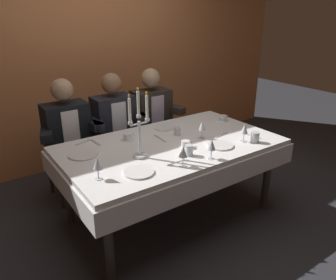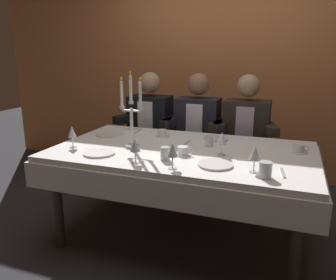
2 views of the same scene
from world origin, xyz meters
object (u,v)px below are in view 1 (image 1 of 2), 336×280
(dinner_plate_0, at_px, (164,127))
(dinner_plate_1, at_px, (83,154))
(coffee_cup_0, at_px, (127,137))
(seated_diner_0, at_px, (67,129))
(wine_glass_1, at_px, (212,145))
(wine_glass_4, at_px, (244,129))
(dinner_plate_2, at_px, (220,145))
(water_tumbler_0, at_px, (189,150))
(wine_glass_0, at_px, (202,126))
(seated_diner_2, at_px, (151,113))
(seated_diner_1, at_px, (113,120))
(dinner_plate_3, at_px, (139,172))
(coffee_cup_2, at_px, (186,144))
(water_tumbler_1, at_px, (255,137))
(coffee_cup_1, at_px, (223,118))
(water_tumbler_2, at_px, (177,131))
(dining_table, at_px, (171,155))
(wine_glass_3, at_px, (97,164))
(candelabra, at_px, (139,130))
(wine_glass_2, at_px, (183,152))

(dinner_plate_0, relative_size, dinner_plate_1, 0.86)
(coffee_cup_0, bearing_deg, seated_diner_0, 121.14)
(dinner_plate_0, xyz_separation_m, wine_glass_1, (-0.10, -0.80, 0.11))
(wine_glass_4, distance_m, seated_diner_0, 1.71)
(wine_glass_1, height_order, coffee_cup_0, wine_glass_1)
(dinner_plate_2, distance_m, wine_glass_1, 0.30)
(water_tumbler_0, bearing_deg, dinner_plate_2, -0.44)
(dinner_plate_0, bearing_deg, coffee_cup_0, -171.84)
(wine_glass_0, relative_size, wine_glass_4, 1.00)
(wine_glass_0, distance_m, seated_diner_0, 1.34)
(wine_glass_1, distance_m, coffee_cup_0, 0.82)
(wine_glass_0, distance_m, seated_diner_2, 0.96)
(dinner_plate_2, xyz_separation_m, seated_diner_1, (-0.43, 1.19, -0.01))
(wine_glass_4, relative_size, seated_diner_1, 0.13)
(dinner_plate_2, bearing_deg, dinner_plate_3, -177.86)
(dinner_plate_0, distance_m, coffee_cup_2, 0.52)
(dinner_plate_2, distance_m, water_tumbler_0, 0.34)
(dinner_plate_1, bearing_deg, dinner_plate_3, -68.20)
(seated_diner_0, height_order, seated_diner_1, same)
(dinner_plate_1, bearing_deg, wine_glass_1, -38.68)
(dinner_plate_0, bearing_deg, seated_diner_2, 71.61)
(wine_glass_0, bearing_deg, dinner_plate_1, 165.93)
(water_tumbler_1, bearing_deg, dinner_plate_3, 176.22)
(coffee_cup_1, xyz_separation_m, seated_diner_1, (-0.94, 0.70, -0.03))
(dinner_plate_1, xyz_separation_m, wine_glass_4, (1.28, -0.54, 0.11))
(water_tumbler_1, height_order, seated_diner_0, seated_diner_0)
(dinner_plate_0, relative_size, water_tumbler_0, 2.33)
(seated_diner_2, bearing_deg, dinner_plate_3, -125.46)
(coffee_cup_2, bearing_deg, water_tumbler_2, 67.02)
(dining_table, relative_size, seated_diner_0, 1.56)
(water_tumbler_0, distance_m, seated_diner_2, 1.24)
(wine_glass_4, height_order, seated_diner_1, seated_diner_1)
(dinner_plate_1, relative_size, wine_glass_3, 1.50)
(candelabra, height_order, dinner_plate_0, candelabra)
(dinner_plate_2, distance_m, wine_glass_3, 1.11)
(wine_glass_1, distance_m, seated_diner_0, 1.51)
(wine_glass_2, bearing_deg, seated_diner_2, 67.62)
(water_tumbler_0, relative_size, coffee_cup_1, 0.68)
(water_tumbler_2, xyz_separation_m, seated_diner_0, (-0.80, 0.75, -0.04))
(coffee_cup_2, distance_m, seated_diner_1, 1.05)
(wine_glass_2, xyz_separation_m, coffee_cup_2, (0.24, 0.27, -0.09))
(wine_glass_3, bearing_deg, coffee_cup_2, 6.73)
(dinner_plate_3, xyz_separation_m, coffee_cup_0, (0.24, 0.62, 0.02))
(dining_table, bearing_deg, wine_glass_3, -162.54)
(dinner_plate_3, distance_m, coffee_cup_0, 0.67)
(dinner_plate_0, bearing_deg, seated_diner_1, 119.31)
(water_tumbler_0, relative_size, seated_diner_2, 0.07)
(dinner_plate_1, height_order, seated_diner_0, seated_diner_0)
(coffee_cup_0, xyz_separation_m, seated_diner_0, (-0.36, 0.59, -0.03))
(candelabra, xyz_separation_m, seated_diner_0, (-0.26, 0.98, -0.23))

